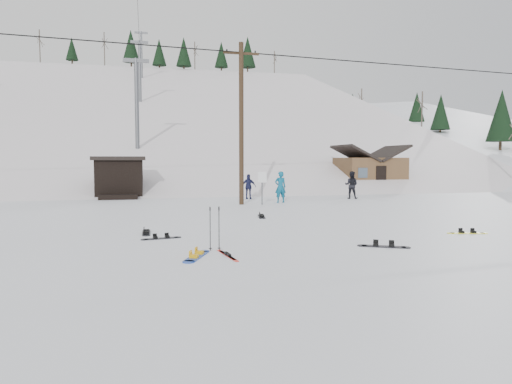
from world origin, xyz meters
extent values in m
plane|color=white|center=(0.00, 0.00, 0.00)|extent=(200.00, 200.00, 0.00)
cube|color=white|center=(0.00, 55.00, -12.00)|extent=(60.00, 85.24, 65.97)
cube|color=white|center=(38.00, 50.00, -11.00)|extent=(45.66, 93.98, 54.59)
cylinder|color=#3A2819|center=(2.00, 14.00, 4.50)|extent=(0.26, 0.26, 9.00)
cube|color=#3A2819|center=(2.00, 14.00, 8.40)|extent=(2.00, 0.12, 0.12)
cylinder|color=black|center=(2.00, 14.00, 8.52)|extent=(0.08, 0.08, 0.12)
cylinder|color=#595B60|center=(3.10, 13.60, 0.90)|extent=(0.07, 0.07, 1.80)
cube|color=white|center=(3.10, 13.56, 1.55)|extent=(0.50, 0.04, 0.60)
cube|color=black|center=(-5.00, 21.00, 1.25)|extent=(3.00, 3.00, 2.50)
cube|color=black|center=(-5.00, 21.00, 2.62)|extent=(3.40, 3.40, 0.25)
cube|color=black|center=(-5.00, 19.20, 0.15)|extent=(2.40, 1.20, 0.30)
cylinder|color=#595B60|center=(-4.00, 30.00, 7.25)|extent=(0.36, 0.36, 8.00)
cube|color=#595B60|center=(-4.00, 30.00, 11.05)|extent=(2.20, 0.30, 0.30)
cylinder|color=#595B60|center=(-4.00, 50.00, 13.75)|extent=(0.36, 0.36, 8.00)
cube|color=#595B60|center=(-4.00, 50.00, 17.55)|extent=(2.20, 0.30, 0.30)
cylinder|color=#595B60|center=(-4.00, 70.00, 20.25)|extent=(0.36, 0.36, 8.00)
cube|color=#595B60|center=(-4.00, 70.00, 24.05)|extent=(2.20, 0.30, 0.30)
cube|color=brown|center=(15.00, 24.00, 1.35)|extent=(5.00, 4.00, 2.70)
cube|color=black|center=(13.65, 24.00, 3.05)|extent=(2.69, 4.40, 1.43)
cube|color=black|center=(16.35, 24.00, 3.05)|extent=(2.69, 4.40, 1.43)
cube|color=black|center=(15.00, 21.98, 1.10)|extent=(0.90, 0.06, 1.90)
cube|color=blue|center=(-1.90, 0.53, 0.01)|extent=(0.79, 1.31, 0.03)
cylinder|color=blue|center=(-1.64, 1.12, 0.01)|extent=(0.30, 0.30, 0.03)
cylinder|color=blue|center=(-2.16, -0.07, 0.01)|extent=(0.30, 0.30, 0.03)
cube|color=#EAA30C|center=(-1.81, 0.74, 0.07)|extent=(0.26, 0.23, 0.09)
cube|color=#EAA30C|center=(-2.00, 0.31, 0.07)|extent=(0.26, 0.23, 0.09)
cube|color=red|center=(-1.09, 0.40, 0.01)|extent=(0.30, 1.40, 0.02)
cube|color=black|center=(-1.09, 0.40, 0.05)|extent=(0.11, 0.26, 0.06)
cube|color=red|center=(-1.11, 0.54, 0.01)|extent=(0.30, 1.40, 0.02)
cube|color=black|center=(-1.11, 0.54, 0.05)|extent=(0.11, 0.26, 0.06)
cylinder|color=black|center=(-1.45, 1.26, 0.59)|extent=(0.02, 0.02, 1.18)
cylinder|color=black|center=(-1.45, 1.26, 0.06)|extent=(0.09, 0.09, 0.01)
cylinder|color=black|center=(-1.45, 1.26, 1.16)|extent=(0.04, 0.04, 0.11)
cylinder|color=black|center=(-1.20, 1.26, 0.59)|extent=(0.02, 0.02, 1.18)
cylinder|color=black|center=(-1.20, 1.26, 0.06)|extent=(0.09, 0.09, 0.01)
cylinder|color=black|center=(-1.20, 1.26, 1.16)|extent=(0.04, 0.04, 0.11)
cube|color=black|center=(-2.72, 3.52, 0.01)|extent=(1.08, 0.43, 0.02)
cylinder|color=black|center=(-2.20, 3.62, 0.01)|extent=(0.24, 0.24, 0.02)
cylinder|color=black|center=(-3.24, 3.43, 0.01)|extent=(0.24, 0.24, 0.02)
cube|color=black|center=(-2.53, 3.56, 0.06)|extent=(0.16, 0.19, 0.07)
cube|color=black|center=(-2.91, 3.49, 0.06)|extent=(0.16, 0.19, 0.07)
cube|color=black|center=(-3.19, 4.79, 0.01)|extent=(0.27, 1.15, 0.02)
cylinder|color=black|center=(-3.19, 5.36, 0.01)|extent=(0.26, 0.26, 0.02)
cylinder|color=black|center=(-3.20, 4.21, 0.01)|extent=(0.26, 0.26, 0.02)
cube|color=black|center=(-3.19, 5.00, 0.06)|extent=(0.19, 0.14, 0.08)
cube|color=black|center=(-3.19, 4.58, 0.06)|extent=(0.19, 0.14, 0.08)
cube|color=black|center=(3.49, 0.64, 0.01)|extent=(1.21, 0.80, 0.02)
cylinder|color=black|center=(4.03, 0.37, 0.01)|extent=(0.28, 0.28, 0.02)
cylinder|color=black|center=(2.95, 0.92, 0.01)|extent=(0.28, 0.28, 0.02)
cube|color=black|center=(3.69, 0.54, 0.06)|extent=(0.22, 0.25, 0.08)
cube|color=black|center=(3.30, 0.74, 0.06)|extent=(0.22, 0.25, 0.08)
cube|color=yellow|center=(7.49, 2.20, 0.01)|extent=(1.15, 0.53, 0.02)
cylinder|color=yellow|center=(8.03, 2.05, 0.01)|extent=(0.26, 0.26, 0.02)
cylinder|color=yellow|center=(6.95, 2.34, 0.01)|extent=(0.26, 0.26, 0.02)
cube|color=black|center=(7.68, 2.14, 0.06)|extent=(0.18, 0.21, 0.07)
cube|color=black|center=(7.29, 2.25, 0.06)|extent=(0.18, 0.21, 0.07)
cube|color=black|center=(1.75, 8.26, 0.01)|extent=(0.49, 1.24, 0.02)
cylinder|color=black|center=(1.86, 8.85, 0.01)|extent=(0.28, 0.28, 0.02)
cylinder|color=black|center=(1.64, 7.66, 0.01)|extent=(0.28, 0.28, 0.02)
cube|color=black|center=(1.79, 8.47, 0.06)|extent=(0.22, 0.18, 0.08)
cube|color=black|center=(1.71, 8.04, 0.06)|extent=(0.22, 0.18, 0.08)
imported|color=#0B5677|center=(4.46, 14.58, 0.92)|extent=(0.67, 0.44, 1.84)
imported|color=black|center=(9.70, 16.12, 0.89)|extent=(1.10, 1.05, 1.79)
imported|color=#CE4861|center=(13.31, 22.34, 0.84)|extent=(1.11, 0.66, 1.69)
imported|color=#1B1E44|center=(3.16, 17.37, 0.80)|extent=(1.02, 0.71, 1.60)
camera|label=1|loc=(-3.07, -11.17, 2.50)|focal=32.00mm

